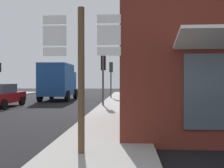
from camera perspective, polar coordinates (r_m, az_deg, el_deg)
ground_plane at (r=16.91m, az=-21.03°, el=-4.97°), size 80.00×80.00×0.00m
sidewalk_right at (r=13.40m, az=0.89°, el=-6.10°), size 2.48×44.00×0.14m
delivery_truck at (r=22.44m, az=-11.68°, el=0.68°), size 2.55×5.03×3.05m
route_sign_post at (r=5.52m, az=-6.73°, el=3.30°), size 1.66×0.14×3.20m
traffic_light_near_right at (r=16.28m, az=-1.93°, el=3.26°), size 0.30×0.49×3.22m
traffic_light_far_right at (r=23.49m, az=-0.21°, el=2.69°), size 0.30×0.49×3.33m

